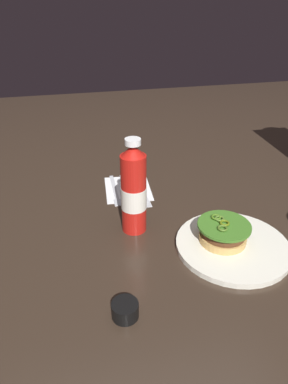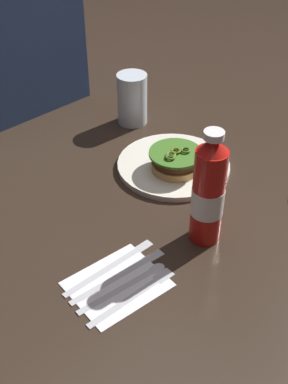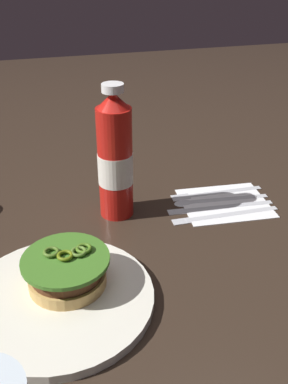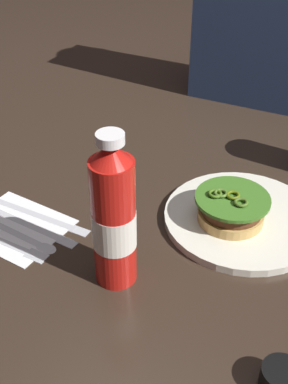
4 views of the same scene
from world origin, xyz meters
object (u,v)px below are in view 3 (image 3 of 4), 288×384
at_px(spoon_utensil, 208,199).
at_px(steak_knife, 214,206).
at_px(ketchup_bottle, 115,159).
at_px(napkin, 225,203).
at_px(butter_knife, 219,214).
at_px(fork_utensil, 209,192).
at_px(burger_sandwich, 67,271).
at_px(dinner_plate, 59,299).

xyz_separation_m(spoon_utensil, steak_knife, (-0.00, 0.03, 0.00)).
distance_m(ketchup_bottle, napkin, 0.23).
bearing_deg(butter_knife, spoon_utensil, -92.28).
height_order(ketchup_bottle, fork_utensil, ketchup_bottle).
relative_size(ketchup_bottle, butter_knife, 1.18).
relative_size(burger_sandwich, spoon_utensil, 0.66).
bearing_deg(ketchup_bottle, fork_utensil, -175.33).
relative_size(spoon_utensil, steak_knife, 0.91).
bearing_deg(burger_sandwich, spoon_utensil, -148.76).
height_order(napkin, butter_knife, butter_knife).
distance_m(spoon_utensil, butter_knife, 0.06).
bearing_deg(butter_knife, burger_sandwich, 22.65).
height_order(ketchup_bottle, butter_knife, ketchup_bottle).
bearing_deg(spoon_utensil, napkin, 148.65).
relative_size(napkin, spoon_utensil, 0.87).
xyz_separation_m(dinner_plate, spoon_utensil, (-0.31, -0.20, -0.00)).
bearing_deg(ketchup_bottle, burger_sandwich, 58.51).
relative_size(dinner_plate, napkin, 1.62).
bearing_deg(butter_knife, ketchup_bottle, -20.27).
bearing_deg(dinner_plate, spoon_utensil, -147.39).
bearing_deg(napkin, fork_utensil, -70.03).
xyz_separation_m(ketchup_bottle, butter_knife, (-0.18, 0.07, -0.10)).
height_order(fork_utensil, butter_knife, same).
relative_size(burger_sandwich, steak_knife, 0.60).
bearing_deg(napkin, butter_knife, 52.90).
bearing_deg(butter_knife, dinner_plate, 24.72).
xyz_separation_m(ketchup_bottle, fork_utensil, (-0.19, -0.02, -0.10)).
xyz_separation_m(fork_utensil, spoon_utensil, (0.01, 0.02, 0.00)).
bearing_deg(burger_sandwich, fork_utensil, -146.52).
xyz_separation_m(napkin, butter_knife, (0.03, 0.04, 0.00)).
relative_size(steak_knife, butter_knife, 1.00).
bearing_deg(napkin, spoon_utensil, -31.35).
distance_m(dinner_plate, napkin, 0.38).
xyz_separation_m(dinner_plate, fork_utensil, (-0.32, -0.22, -0.00)).
bearing_deg(napkin, dinner_plate, 28.23).
bearing_deg(napkin, ketchup_bottle, -7.08).
xyz_separation_m(fork_utensil, steak_knife, (0.01, 0.05, 0.00)).
xyz_separation_m(ketchup_bottle, spoon_utensil, (-0.18, 0.01, -0.10)).
bearing_deg(ketchup_bottle, steak_knife, 168.44).
height_order(steak_knife, butter_knife, same).
xyz_separation_m(burger_sandwich, steak_knife, (-0.29, -0.15, -0.03)).
height_order(ketchup_bottle, napkin, ketchup_bottle).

